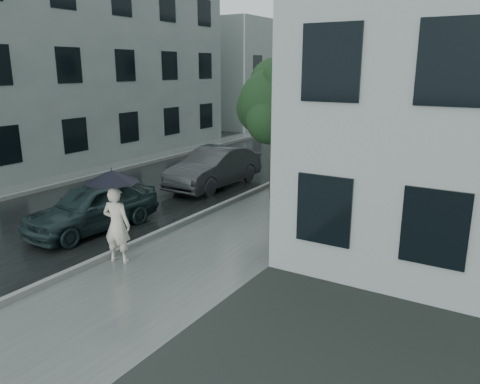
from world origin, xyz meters
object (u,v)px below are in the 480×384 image
Objects in this scene: car_far at (214,167)px; street_tree at (276,103)px; pedestrian at (117,225)px; lamp_post at (302,111)px; car_near at (93,207)px.

street_tree is at bearing -5.37° from car_far.
pedestrian is at bearing -72.09° from car_far.
pedestrian is 7.38m from street_tree.
car_far is (-2.76, 0.31, -2.59)m from street_tree.
street_tree reaches higher than pedestrian.
lamp_post is 1.17× the size of car_near.
car_far is at bearing -103.60° from lamp_post.
lamp_post reaches higher than car_near.
street_tree is at bearing -109.32° from pedestrian.
lamp_post is at bearing 67.73° from car_far.
lamp_post is 1.02× the size of car_far.
street_tree is 6.88m from car_near.
pedestrian is at bearing -94.69° from street_tree.
car_far is (-1.79, -4.13, -1.93)m from lamp_post.
car_near is 5.97m from car_far.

